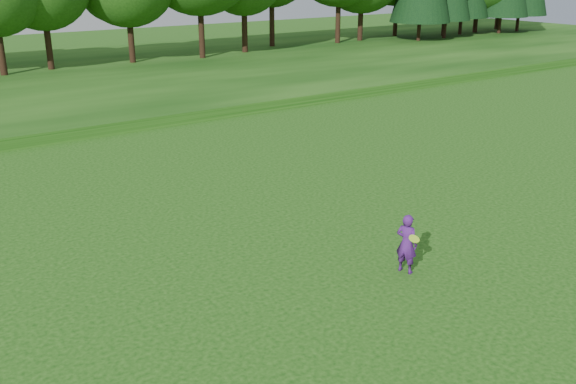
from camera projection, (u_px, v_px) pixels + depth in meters
ground at (423, 278)px, 16.75m from camera, size 140.00×140.00×0.00m
berm at (48, 82)px, 42.82m from camera, size 130.00×30.00×0.60m
walking_path at (129, 127)px, 32.14m from camera, size 130.00×1.60×0.04m
woman at (407, 244)px, 16.85m from camera, size 0.56×0.82×1.63m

